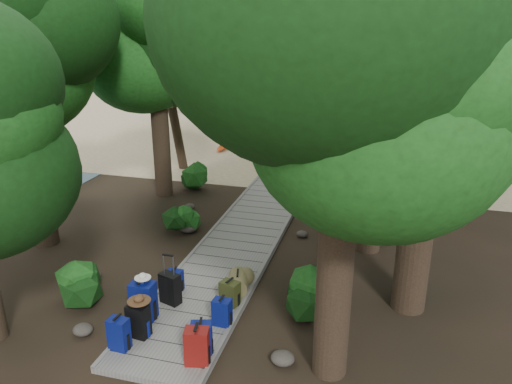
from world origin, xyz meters
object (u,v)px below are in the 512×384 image
(backpack_left_a, at_px, (119,332))
(duffel_right_khaki, at_px, (238,282))
(backpack_left_c, at_px, (143,299))
(backpack_right_b, at_px, (201,337))
(backpack_left_b, at_px, (138,319))
(suitcase_on_boardwalk, at_px, (170,288))
(backpack_right_a, at_px, (197,345))
(backpack_right_c, at_px, (222,311))
(sun_lounger, at_px, (372,149))
(backpack_right_d, at_px, (230,292))
(backpack_left_d, at_px, (175,279))
(lone_suitcase_on_sand, at_px, (300,161))
(kayak, at_px, (224,145))

(backpack_left_a, bearing_deg, duffel_right_khaki, 63.66)
(backpack_left_a, height_order, duffel_right_khaki, backpack_left_a)
(backpack_left_c, xyz_separation_m, backpack_right_b, (1.50, -0.71, -0.10))
(backpack_left_b, height_order, suitcase_on_boardwalk, backpack_left_b)
(backpack_right_a, relative_size, backpack_right_c, 1.23)
(backpack_left_b, xyz_separation_m, sun_lounger, (3.56, 14.42, -0.19))
(suitcase_on_boardwalk, bearing_deg, sun_lounger, 93.83)
(backpack_right_c, xyz_separation_m, suitcase_on_boardwalk, (-1.30, 0.45, 0.03))
(backpack_right_d, xyz_separation_m, sun_lounger, (2.25, 12.94, -0.12))
(backpack_left_c, xyz_separation_m, backpack_left_d, (0.15, 1.16, -0.18))
(backpack_right_b, relative_size, suitcase_on_boardwalk, 1.01)
(backpack_left_d, bearing_deg, backpack_left_b, -87.33)
(backpack_right_d, relative_size, lone_suitcase_on_sand, 0.95)
(backpack_right_c, height_order, lone_suitcase_on_sand, backpack_right_c)
(backpack_left_b, bearing_deg, backpack_right_c, 35.65)
(lone_suitcase_on_sand, height_order, sun_lounger, lone_suitcase_on_sand)
(backpack_right_c, relative_size, sun_lounger, 0.36)
(backpack_left_b, relative_size, backpack_left_c, 0.82)
(backpack_right_b, bearing_deg, suitcase_on_boardwalk, 115.02)
(backpack_right_a, relative_size, duffel_right_khaki, 1.15)
(backpack_left_c, bearing_deg, duffel_right_khaki, 43.80)
(backpack_left_d, relative_size, backpack_right_d, 0.90)
(backpack_left_d, bearing_deg, backpack_right_b, -52.31)
(backpack_right_d, bearing_deg, backpack_right_a, -72.70)
(backpack_right_c, bearing_deg, backpack_right_a, -89.10)
(backpack_left_c, distance_m, backpack_right_d, 1.77)
(suitcase_on_boardwalk, bearing_deg, backpack_right_a, -34.04)
(backpack_left_c, distance_m, backpack_right_b, 1.67)
(backpack_right_b, relative_size, sun_lounger, 0.41)
(backpack_left_d, height_order, kayak, backpack_left_d)
(backpack_left_d, relative_size, sun_lounger, 0.31)
(backpack_left_a, height_order, sun_lounger, backpack_left_a)
(backpack_left_d, height_order, lone_suitcase_on_sand, backpack_left_d)
(duffel_right_khaki, height_order, lone_suitcase_on_sand, lone_suitcase_on_sand)
(backpack_left_a, bearing_deg, backpack_left_b, 74.79)
(backpack_right_a, xyz_separation_m, kayak, (-4.34, 14.20, -0.29))
(backpack_right_b, distance_m, kayak, 14.59)
(backpack_left_a, relative_size, backpack_right_d, 1.17)
(duffel_right_khaki, bearing_deg, backpack_left_d, 178.13)
(sun_lounger, bearing_deg, backpack_left_a, -98.77)
(backpack_left_b, distance_m, backpack_right_a, 1.42)
(backpack_right_b, distance_m, backpack_right_d, 1.65)
(backpack_left_c, height_order, backpack_right_c, backpack_left_c)
(backpack_left_d, bearing_deg, kayak, 105.56)
(backpack_right_a, xyz_separation_m, sun_lounger, (2.22, 14.85, -0.20))
(backpack_right_d, xyz_separation_m, duffel_right_khaki, (0.01, 0.53, -0.07))
(backpack_right_a, relative_size, backpack_right_b, 1.10)
(backpack_left_d, distance_m, suitcase_on_boardwalk, 0.51)
(duffel_right_khaki, bearing_deg, backpack_left_a, -135.95)
(lone_suitcase_on_sand, xyz_separation_m, sun_lounger, (2.67, 2.70, -0.03))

